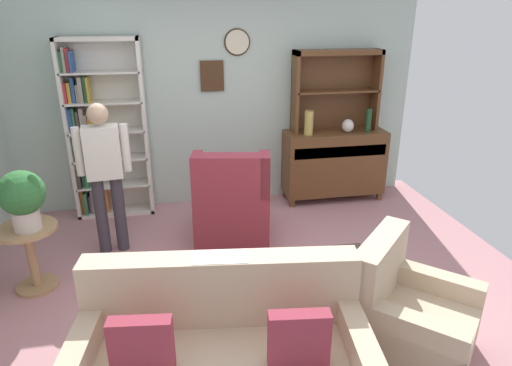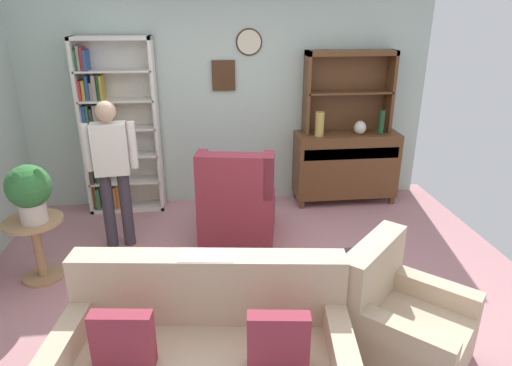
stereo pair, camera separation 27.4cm
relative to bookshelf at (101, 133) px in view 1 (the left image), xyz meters
The scene contains 17 objects.
ground_plane 2.62m from the bookshelf, 53.95° to the right, with size 5.40×4.60×0.02m, color #B27A7F.
wall_back 1.48m from the bookshelf, ahead, with size 5.00×0.09×2.80m.
area_rug 2.94m from the bookshelf, 54.26° to the right, with size 2.25×1.81×0.01m, color brown.
bookshelf is the anchor object (origin of this frame).
sideboard 2.92m from the bookshelf, ahead, with size 1.30×0.45×0.92m.
sideboard_hutch 2.92m from the bookshelf, ahead, with size 1.10×0.26×1.00m.
vase_tall 2.49m from the bookshelf, ahead, with size 0.11×0.11×0.30m, color tan.
vase_round 3.00m from the bookshelf, ahead, with size 0.15×0.15×0.17m, color beige.
bottle_wine 3.26m from the bookshelf, ahead, with size 0.07×0.07×0.30m, color #194223.
couch_floral 3.37m from the bookshelf, 71.67° to the right, with size 1.89×1.07×0.90m.
armchair_floral 3.88m from the bookshelf, 50.81° to the right, with size 1.08×1.08×0.88m.
wingback_chair 1.84m from the bookshelf, 35.83° to the right, with size 0.91×0.93×1.05m.
plant_stand 1.75m from the bookshelf, 107.59° to the right, with size 0.52×0.52×0.61m.
potted_plant_large 1.66m from the bookshelf, 105.87° to the right, with size 0.38×0.38×0.53m.
person_reading 1.00m from the bookshelf, 82.02° to the right, with size 0.53×0.24×1.56m.
coffee_table 2.62m from the bookshelf, 63.36° to the right, with size 0.80×0.50×0.42m.
book_stack 2.47m from the bookshelf, 65.41° to the right, with size 0.20×0.16×0.06m.
Camera 1 is at (-0.59, -3.41, 2.39)m, focal length 31.43 mm.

